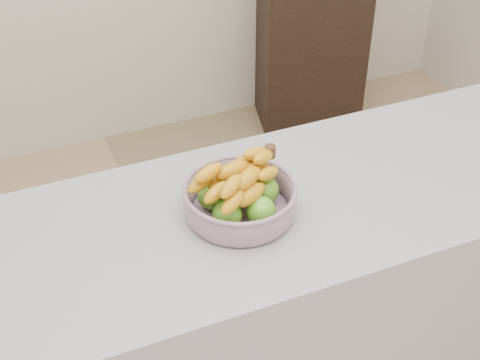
# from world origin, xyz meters

# --- Properties ---
(counter) EXTENTS (2.00, 0.60, 0.90)m
(counter) POSITION_xyz_m (0.00, 0.14, 0.45)
(counter) COLOR #A2A2AA
(counter) RESTS_ON ground
(cabinet) EXTENTS (0.59, 0.52, 0.91)m
(cabinet) POSITION_xyz_m (1.08, 1.78, 0.46)
(cabinet) COLOR black
(cabinet) RESTS_ON ground
(fruit_bowl) EXTENTS (0.27, 0.27, 0.15)m
(fruit_bowl) POSITION_xyz_m (-0.01, 0.14, 0.95)
(fruit_bowl) COLOR #99A1B7
(fruit_bowl) RESTS_ON counter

